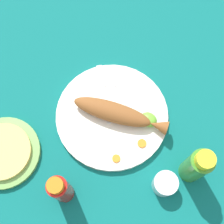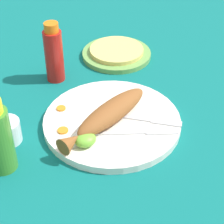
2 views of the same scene
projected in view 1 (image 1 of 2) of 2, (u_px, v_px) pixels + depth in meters
The scene contains 13 objects.
ground_plane at pixel (112, 117), 0.90m from camera, with size 4.00×4.00×0.00m, color #0C605B.
main_plate at pixel (112, 116), 0.89m from camera, with size 0.32×0.32×0.02m, color white.
fried_fish at pixel (117, 113), 0.86m from camera, with size 0.27×0.13×0.04m.
fork_near at pixel (103, 89), 0.91m from camera, with size 0.14×0.14×0.00m.
fork_far at pixel (119, 88), 0.91m from camera, with size 0.17×0.10×0.00m.
carrot_slice_near at pixel (116, 159), 0.84m from camera, with size 0.02×0.02×0.00m, color orange.
carrot_slice_mid at pixel (142, 143), 0.85m from camera, with size 0.02×0.02×0.00m, color orange.
lime_wedge_main at pixel (149, 120), 0.86m from camera, with size 0.05×0.04×0.03m, color #6BB233.
hot_sauce_bottle_red at pixel (61, 190), 0.75m from camera, with size 0.05×0.05×0.16m.
hot_sauce_bottle_green at pixel (197, 165), 0.77m from camera, with size 0.06×0.06×0.17m.
salt_cup at pixel (165, 184), 0.81m from camera, with size 0.06×0.06×0.05m.
tortilla_plate at pixel (4, 152), 0.86m from camera, with size 0.20×0.20×0.01m, color #6B9E4C.
tortilla_stack at pixel (2, 151), 0.84m from camera, with size 0.16×0.16×0.01m, color #E0C666.
Camera 1 is at (-0.18, 0.24, 0.85)m, focal length 50.00 mm.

